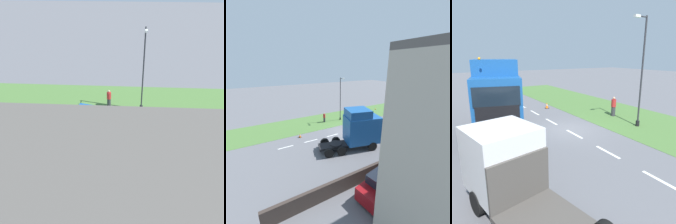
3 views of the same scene
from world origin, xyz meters
TOP-DOWN VIEW (x-y plane):
  - ground_plane at (0.00, 0.00)m, footprint 120.00×120.00m
  - grass_verge at (-6.00, 0.00)m, footprint 7.00×44.00m
  - lane_markings at (0.00, -0.70)m, footprint 0.16×17.80m
  - lorry_cab at (4.30, -1.01)m, footprint 4.21×7.33m
  - flatbed_truck at (5.71, 5.73)m, footprint 3.28×6.34m
  - lamp_post at (-4.74, 1.88)m, footprint 1.25×0.27m
  - pedestrian at (-5.25, -1.07)m, footprint 0.39×0.39m
  - traffic_cone_lead at (-1.69, -6.44)m, footprint 0.36×0.36m

SIDE VIEW (x-z plane):
  - ground_plane at x=0.00m, z-range 0.00..0.00m
  - lane_markings at x=0.00m, z-range 0.00..0.00m
  - grass_verge at x=-6.00m, z-range 0.00..0.01m
  - traffic_cone_lead at x=-1.69m, z-range -0.01..0.57m
  - pedestrian at x=-5.25m, z-range -0.02..1.63m
  - flatbed_truck at x=5.71m, z-range 0.07..2.80m
  - lorry_cab at x=4.30m, z-range -0.06..4.83m
  - lamp_post at x=-4.74m, z-range -0.16..7.30m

